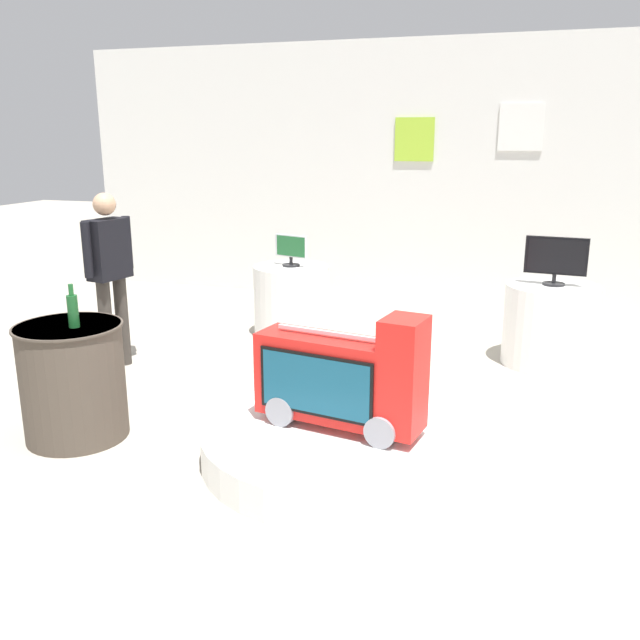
{
  "coord_description": "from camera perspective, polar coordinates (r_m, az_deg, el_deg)",
  "views": [
    {
      "loc": [
        0.78,
        -4.18,
        2.09
      ],
      "look_at": [
        -0.53,
        0.02,
        0.89
      ],
      "focal_mm": 37.84,
      "sensor_mm": 36.0,
      "label": 1
    }
  ],
  "objects": [
    {
      "name": "ground_plane",
      "position": [
        4.73,
        6.2,
        -10.98
      ],
      "size": [
        30.0,
        30.0,
        0.0
      ],
      "primitive_type": "plane",
      "color": "#A8A091"
    },
    {
      "name": "back_wall_display",
      "position": [
        8.62,
        12.5,
        11.8
      ],
      "size": [
        10.32,
        0.13,
        3.23
      ],
      "color": "silver",
      "rests_on": "ground"
    },
    {
      "name": "main_display_pedestal",
      "position": [
        4.57,
        1.6,
        -10.32
      ],
      "size": [
        1.83,
        1.83,
        0.23
      ],
      "primitive_type": "cylinder",
      "color": "white",
      "rests_on": "ground"
    },
    {
      "name": "novelty_firetruck_tv",
      "position": [
        4.38,
        1.87,
        -5.18
      ],
      "size": [
        1.15,
        0.52,
        0.8
      ],
      "color": "gray",
      "rests_on": "main_display_pedestal"
    },
    {
      "name": "display_pedestal_left_rear",
      "position": [
        7.22,
        -2.42,
        1.61
      ],
      "size": [
        0.8,
        0.8,
        0.76
      ],
      "primitive_type": "cylinder",
      "color": "white",
      "rests_on": "ground"
    },
    {
      "name": "tv_on_left_rear",
      "position": [
        7.1,
        -2.48,
        6.02
      ],
      "size": [
        0.38,
        0.19,
        0.33
      ],
      "color": "black",
      "rests_on": "display_pedestal_left_rear"
    },
    {
      "name": "display_pedestal_right_rear",
      "position": [
        6.66,
        18.85,
        -0.39
      ],
      "size": [
        0.85,
        0.85,
        0.76
      ],
      "primitive_type": "cylinder",
      "color": "white",
      "rests_on": "ground"
    },
    {
      "name": "tv_on_right_rear",
      "position": [
        6.52,
        19.33,
        4.94
      ],
      "size": [
        0.55,
        0.2,
        0.44
      ],
      "color": "black",
      "rests_on": "display_pedestal_right_rear"
    },
    {
      "name": "side_table_round",
      "position": [
        5.08,
        -20.14,
        -4.83
      ],
      "size": [
        0.74,
        0.74,
        0.83
      ],
      "color": "#4C4238",
      "rests_on": "ground"
    },
    {
      "name": "bottle_on_side_table",
      "position": [
        4.86,
        -20.17,
        0.81
      ],
      "size": [
        0.07,
        0.07,
        0.3
      ],
      "color": "#195926",
      "rests_on": "side_table_round"
    },
    {
      "name": "shopper_browsing_near_truck",
      "position": [
        6.38,
        -17.36,
        4.24
      ],
      "size": [
        0.27,
        0.55,
        1.61
      ],
      "color": "#38332D",
      "rests_on": "ground"
    }
  ]
}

